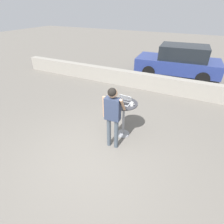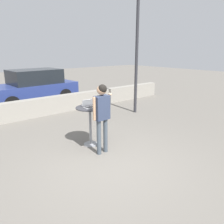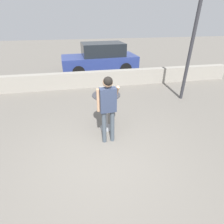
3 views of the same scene
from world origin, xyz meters
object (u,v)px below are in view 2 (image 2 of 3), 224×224
object	(u,v)px
parked_car_near_street	(33,86)
street_lamp	(137,38)
coffee_mug	(98,104)
cafe_table	(90,118)
standing_person	(102,110)
laptop	(90,105)

from	to	relation	value
parked_car_near_street	street_lamp	size ratio (longest dim) A/B	0.91
coffee_mug	cafe_table	bearing A→B (deg)	169.20
cafe_table	standing_person	xyz separation A→B (m)	(-0.06, -0.61, 0.37)
parked_car_near_street	street_lamp	world-z (taller)	street_lamp
coffee_mug	laptop	bearing A→B (deg)	165.52
parked_car_near_street	coffee_mug	bearing A→B (deg)	-94.02
parked_car_near_street	cafe_table	bearing A→B (deg)	-96.38
standing_person	parked_car_near_street	world-z (taller)	standing_person
coffee_mug	street_lamp	distance (m)	3.97
cafe_table	laptop	distance (m)	0.35
cafe_table	laptop	bearing A→B (deg)	78.37
standing_person	laptop	bearing A→B (deg)	84.47
cafe_table	standing_person	distance (m)	0.71
cafe_table	parked_car_near_street	distance (m)	6.04
standing_person	parked_car_near_street	distance (m)	6.66
cafe_table	coffee_mug	world-z (taller)	coffee_mug
laptop	standing_person	world-z (taller)	standing_person
standing_person	parked_car_near_street	bearing A→B (deg)	83.72
laptop	coffee_mug	size ratio (longest dim) A/B	3.12
cafe_table	laptop	size ratio (longest dim) A/B	2.96
cafe_table	parked_car_near_street	bearing A→B (deg)	83.62
coffee_mug	standing_person	size ratio (longest dim) A/B	0.07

